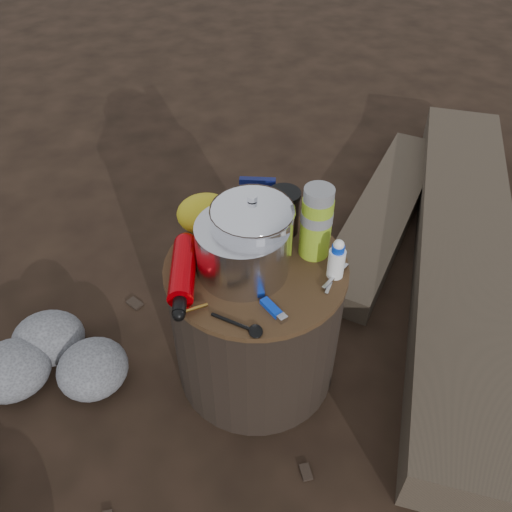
{
  "coord_description": "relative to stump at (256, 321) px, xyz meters",
  "views": [
    {
      "loc": [
        -0.1,
        -0.98,
        1.38
      ],
      "look_at": [
        0.0,
        0.0,
        0.48
      ],
      "focal_mm": 36.29,
      "sensor_mm": 36.0,
      "label": 1
    }
  ],
  "objects": [
    {
      "name": "stuff_sack",
      "position": [
        -0.12,
        0.16,
        0.28
      ],
      "size": [
        0.16,
        0.13,
        0.11
      ],
      "primitive_type": "ellipsoid",
      "color": "gold",
      "rests_on": "stump"
    },
    {
      "name": "foil_windscreen",
      "position": [
        -0.03,
        -0.01,
        0.3
      ],
      "size": [
        0.24,
        0.24,
        0.14
      ],
      "primitive_type": "cylinder",
      "color": "silver",
      "rests_on": "stump"
    },
    {
      "name": "travel_mug",
      "position": [
        0.09,
        0.14,
        0.29
      ],
      "size": [
        0.09,
        0.09,
        0.13
      ],
      "primitive_type": "cylinder",
      "color": "black",
      "rests_on": "stump"
    },
    {
      "name": "rock_ring",
      "position": [
        -0.65,
        -0.24,
        -0.14
      ],
      "size": [
        0.4,
        0.88,
        0.17
      ],
      "primitive_type": null,
      "color": "#5E5E63",
      "rests_on": "ground"
    },
    {
      "name": "log_main",
      "position": [
        0.83,
        0.4,
        -0.14
      ],
      "size": [
        1.03,
        1.97,
        0.17
      ],
      "primitive_type": "cube",
      "rotation": [
        0.0,
        0.0,
        -0.37
      ],
      "color": "#3E3327",
      "rests_on": "ground"
    },
    {
      "name": "fuel_bottle",
      "position": [
        -0.19,
        -0.04,
        0.26
      ],
      "size": [
        0.08,
        0.27,
        0.06
      ],
      "primitive_type": null,
      "rotation": [
        0.0,
        0.0,
        -0.06
      ],
      "color": "#AE0006",
      "rests_on": "stump"
    },
    {
      "name": "lighter",
      "position": [
        0.02,
        -0.16,
        0.23
      ],
      "size": [
        0.06,
        0.08,
        0.02
      ],
      "primitive_type": "cube",
      "rotation": [
        0.0,
        0.0,
        0.53
      ],
      "color": "#0937CC",
      "rests_on": "stump"
    },
    {
      "name": "pot_grabber",
      "position": [
        0.19,
        -0.07,
        0.23
      ],
      "size": [
        0.09,
        0.11,
        0.01
      ],
      "primitive_type": null,
      "rotation": [
        0.0,
        0.0,
        -0.63
      ],
      "color": "#BABAC0",
      "rests_on": "stump"
    },
    {
      "name": "squeeze_bottle",
      "position": [
        0.2,
        -0.05,
        0.27
      ],
      "size": [
        0.04,
        0.04,
        0.1
      ],
      "primitive_type": "cylinder",
      "color": "white",
      "rests_on": "stump"
    },
    {
      "name": "stump",
      "position": [
        0.0,
        0.0,
        0.0
      ],
      "size": [
        0.48,
        0.48,
        0.45
      ],
      "primitive_type": "cylinder",
      "color": "black",
      "rests_on": "ground"
    },
    {
      "name": "log_small",
      "position": [
        0.61,
        0.69,
        -0.17
      ],
      "size": [
        0.81,
        1.13,
        0.1
      ],
      "primitive_type": "cube",
      "rotation": [
        0.0,
        0.0,
        -0.56
      ],
      "color": "#3E3327",
      "rests_on": "ground"
    },
    {
      "name": "camping_pot",
      "position": [
        -0.01,
        0.01,
        0.33
      ],
      "size": [
        0.21,
        0.21,
        0.21
      ],
      "primitive_type": "cylinder",
      "color": "white",
      "rests_on": "stump"
    },
    {
      "name": "food_pouch",
      "position": [
        0.02,
        0.2,
        0.29
      ],
      "size": [
        0.1,
        0.04,
        0.13
      ],
      "primitive_type": "cube",
      "rotation": [
        0.0,
        0.0,
        -0.16
      ],
      "color": "#0A1048",
      "rests_on": "stump"
    },
    {
      "name": "spork",
      "position": [
        -0.07,
        -0.19,
        0.23
      ],
      "size": [
        0.12,
        0.09,
        0.01
      ],
      "primitive_type": null,
      "rotation": [
        0.0,
        0.0,
        1.0
      ],
      "color": "black",
      "rests_on": "stump"
    },
    {
      "name": "thermos",
      "position": [
        0.16,
        0.04,
        0.33
      ],
      "size": [
        0.08,
        0.08,
        0.2
      ],
      "primitive_type": "cylinder",
      "color": "#8FB623",
      "rests_on": "stump"
    },
    {
      "name": "ground",
      "position": [
        0.0,
        0.0,
        -0.22
      ],
      "size": [
        60.0,
        60.0,
        0.0
      ],
      "primitive_type": "plane",
      "color": "black",
      "rests_on": "ground"
    }
  ]
}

